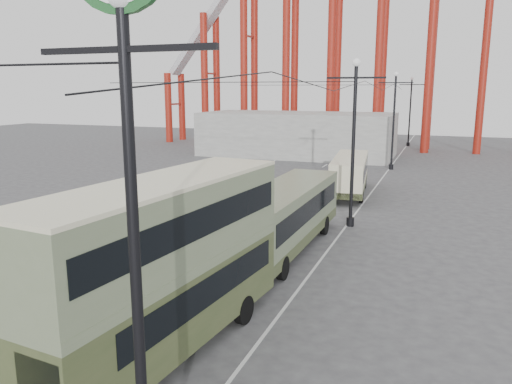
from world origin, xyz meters
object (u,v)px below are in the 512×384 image
at_px(single_decker_cream, 350,173).
at_px(pedestrian, 257,249).
at_px(double_decker_bus, 164,260).
at_px(lamp_post_near, 126,78).
at_px(single_decker_green, 285,215).

height_order(single_decker_cream, pedestrian, single_decker_cream).
distance_m(double_decker_bus, pedestrian, 8.14).
distance_m(lamp_post_near, double_decker_bus, 7.42).
distance_m(lamp_post_near, single_decker_cream, 30.63).
relative_size(lamp_post_near, single_decker_cream, 1.17).
height_order(single_decker_green, single_decker_cream, single_decker_green).
xyz_separation_m(lamp_post_near, single_decker_cream, (-1.69, 29.93, -6.28)).
bearing_deg(lamp_post_near, double_decker_bus, 116.65).
distance_m(double_decker_bus, single_decker_cream, 25.02).
relative_size(double_decker_bus, pedestrian, 6.24).
bearing_deg(single_decker_cream, double_decker_bus, -98.28).
height_order(single_decker_green, pedestrian, single_decker_green).
distance_m(lamp_post_near, pedestrian, 14.86).
bearing_deg(single_decker_cream, lamp_post_near, -93.22).
height_order(lamp_post_near, double_decker_bus, lamp_post_near).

